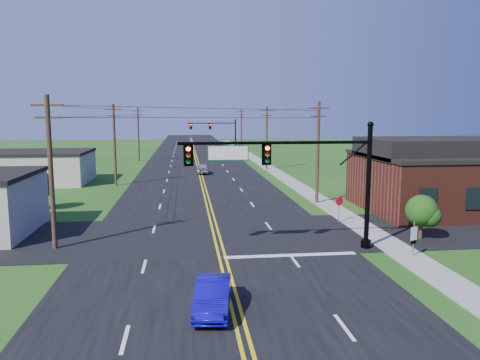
{
  "coord_description": "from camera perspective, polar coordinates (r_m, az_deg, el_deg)",
  "views": [
    {
      "loc": [
        -1.78,
        -17.87,
        7.91
      ],
      "look_at": [
        1.5,
        10.0,
        3.93
      ],
      "focal_mm": 35.0,
      "sensor_mm": 36.0,
      "label": 1
    }
  ],
  "objects": [
    {
      "name": "blue_car",
      "position": [
        19.38,
        -3.35,
        -13.97
      ],
      "size": [
        1.83,
        4.03,
        1.28
      ],
      "primitive_type": "imported",
      "rotation": [
        0.0,
        0.0,
        -0.12
      ],
      "color": "#1208AD",
      "rests_on": "ground"
    },
    {
      "name": "signal_mast_main",
      "position": [
        26.77,
        6.54,
        1.24
      ],
      "size": [
        11.3,
        0.6,
        7.48
      ],
      "color": "black",
      "rests_on": "ground"
    },
    {
      "name": "utility_pole_right_c",
      "position": [
        96.62,
        0.17,
        6.17
      ],
      "size": [
        1.8,
        0.28,
        9.0
      ],
      "color": "#332017",
      "rests_on": "ground"
    },
    {
      "name": "route_sign",
      "position": [
        27.76,
        20.42,
        -6.51
      ],
      "size": [
        0.47,
        0.23,
        2.0
      ],
      "rotation": [
        0.0,
        0.0,
        0.43
      ],
      "color": "slate",
      "rests_on": "ground"
    },
    {
      "name": "sidewalk",
      "position": [
        59.68,
        5.21,
        0.45
      ],
      "size": [
        2.0,
        160.0,
        0.08
      ],
      "primitive_type": "cube",
      "color": "gray",
      "rests_on": "ground"
    },
    {
      "name": "utility_pole_right_b",
      "position": [
        66.96,
        3.26,
        5.32
      ],
      "size": [
        1.8,
        0.28,
        9.0
      ],
      "color": "#332017",
      "rests_on": "ground"
    },
    {
      "name": "brick_building",
      "position": [
        42.33,
        24.32,
        -0.2
      ],
      "size": [
        14.2,
        11.2,
        4.7
      ],
      "color": "#5D251A",
      "rests_on": "ground"
    },
    {
      "name": "distant_car",
      "position": [
        62.38,
        -4.56,
        1.39
      ],
      "size": [
        1.7,
        4.08,
        1.38
      ],
      "primitive_type": "imported",
      "rotation": [
        0.0,
        0.0,
        3.12
      ],
      "color": "#A0A0A5",
      "rests_on": "ground"
    },
    {
      "name": "ground",
      "position": [
        19.62,
        -0.98,
        -15.7
      ],
      "size": [
        260.0,
        260.0,
        0.0
      ],
      "primitive_type": "plane",
      "color": "#1E4513",
      "rests_on": "ground"
    },
    {
      "name": "cream_bldg_far",
      "position": [
        58.78,
        -23.73,
        1.47
      ],
      "size": [
        12.2,
        9.2,
        3.7
      ],
      "color": "#BAB09F",
      "rests_on": "ground"
    },
    {
      "name": "road_main",
      "position": [
        68.35,
        -5.19,
        1.4
      ],
      "size": [
        16.0,
        220.0,
        0.04
      ],
      "primitive_type": "cube",
      "color": "black",
      "rests_on": "ground"
    },
    {
      "name": "tree_right_back",
      "position": [
        47.63,
        15.25,
        1.38
      ],
      "size": [
        3.0,
        3.0,
        4.1
      ],
      "color": "#332017",
      "rests_on": "ground"
    },
    {
      "name": "tree_left",
      "position": [
        42.09,
        -23.53,
        -0.46
      ],
      "size": [
        2.4,
        2.4,
        3.37
      ],
      "color": "#332017",
      "rests_on": "ground"
    },
    {
      "name": "shrub_corner",
      "position": [
        31.69,
        21.27,
        -3.52
      ],
      "size": [
        2.0,
        2.0,
        2.86
      ],
      "color": "#332017",
      "rests_on": "ground"
    },
    {
      "name": "stop_sign",
      "position": [
        34.8,
        12.0,
        -2.85
      ],
      "size": [
        0.67,
        0.3,
        1.99
      ],
      "rotation": [
        0.0,
        0.0,
        0.39
      ],
      "color": "slate",
      "rests_on": "ground"
    },
    {
      "name": "utility_pole_left_a",
      "position": [
        29.09,
        -22.07,
        1.18
      ],
      "size": [
        1.8,
        0.28,
        9.0
      ],
      "color": "#332017",
      "rests_on": "ground"
    },
    {
      "name": "road_cross",
      "position": [
        30.94,
        -3.22,
        -6.72
      ],
      "size": [
        70.0,
        10.0,
        0.04
      ],
      "primitive_type": "cube",
      "color": "black",
      "rests_on": "ground"
    },
    {
      "name": "signal_mast_far",
      "position": [
        98.13,
        -3.1,
        6.08
      ],
      "size": [
        10.98,
        0.6,
        7.48
      ],
      "color": "black",
      "rests_on": "ground"
    },
    {
      "name": "utility_pole_right_a",
      "position": [
        41.64,
        9.46,
        3.56
      ],
      "size": [
        1.8,
        0.28,
        9.0
      ],
      "color": "#332017",
      "rests_on": "ground"
    },
    {
      "name": "utility_pole_left_b",
      "position": [
        53.53,
        -15.05,
        4.37
      ],
      "size": [
        1.8,
        0.28,
        9.0
      ],
      "color": "#332017",
      "rests_on": "ground"
    },
    {
      "name": "utility_pole_left_c",
      "position": [
        80.31,
        -12.29,
        5.6
      ],
      "size": [
        1.8,
        0.28,
        9.0
      ],
      "color": "#332017",
      "rests_on": "ground"
    }
  ]
}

